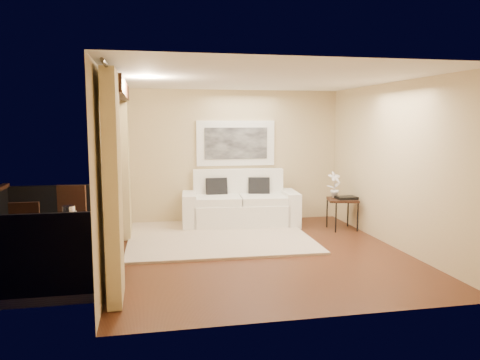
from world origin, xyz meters
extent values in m
plane|color=#512917|center=(0.00, 0.00, 0.00)|extent=(5.00, 5.00, 0.00)
plane|color=white|center=(0.00, 0.00, 2.70)|extent=(5.00, 5.00, 0.00)
plane|color=#CAB588|center=(0.00, 2.50, 1.35)|extent=(4.50, 0.00, 4.50)
plane|color=#CAB588|center=(0.00, -2.50, 1.35)|extent=(4.50, 0.00, 4.50)
plane|color=#CAB588|center=(2.25, 0.00, 1.35)|extent=(0.00, 5.00, 5.00)
plane|color=#CAB588|center=(-2.25, 1.85, 1.35)|extent=(0.00, 2.70, 2.70)
plane|color=#CAB588|center=(-2.25, -1.85, 1.35)|extent=(0.00, 2.70, 2.70)
plane|color=#CAB588|center=(-2.25, 0.00, 2.55)|extent=(0.00, 2.40, 2.40)
cube|color=black|center=(-2.13, 0.00, 2.52)|extent=(0.28, 2.40, 0.22)
cube|color=#605B56|center=(-3.15, 0.00, -0.06)|extent=(1.80, 2.60, 0.12)
cube|color=black|center=(-3.15, 1.27, 0.50)|extent=(1.80, 0.06, 1.00)
cube|color=black|center=(-3.15, -1.27, 0.50)|extent=(1.80, 0.06, 1.00)
cube|color=#D0BB80|center=(-2.11, 1.55, 1.32)|extent=(0.16, 0.75, 2.62)
cube|color=#D0BB80|center=(-2.11, -1.55, 1.32)|extent=(0.16, 0.75, 2.62)
cylinder|color=#4C473F|center=(-2.11, 0.00, 2.63)|extent=(0.04, 4.80, 0.04)
cube|color=white|center=(0.08, 2.47, 1.62)|extent=(1.62, 0.05, 0.92)
cube|color=black|center=(0.08, 2.44, 1.62)|extent=(1.30, 0.02, 0.64)
cube|color=beige|center=(-0.49, 1.10, 0.02)|extent=(3.23, 2.83, 0.04)
cube|color=white|center=(0.08, 2.02, 0.23)|extent=(1.92, 1.13, 0.45)
cube|color=white|center=(0.11, 2.40, 0.65)|extent=(1.85, 0.40, 0.89)
cube|color=white|center=(-0.92, 2.11, 0.34)|extent=(0.35, 0.99, 0.67)
cube|color=white|center=(1.08, 1.93, 0.34)|extent=(0.35, 0.99, 0.67)
cube|color=white|center=(-0.37, 2.03, 0.53)|extent=(0.94, 0.94, 0.15)
cube|color=white|center=(0.52, 1.95, 0.53)|extent=(0.94, 0.94, 0.15)
cube|color=black|center=(-0.35, 2.28, 0.71)|extent=(0.43, 0.20, 0.44)
cube|color=black|center=(0.51, 2.20, 0.71)|extent=(0.47, 0.29, 0.44)
cube|color=black|center=(1.93, 1.29, 0.58)|extent=(0.66, 0.66, 0.04)
cylinder|color=black|center=(1.71, 1.07, 0.28)|extent=(0.03, 0.03, 0.56)
cylinder|color=black|center=(2.15, 1.07, 0.28)|extent=(0.03, 0.03, 0.56)
cylinder|color=black|center=(1.71, 1.51, 0.28)|extent=(0.03, 0.03, 0.56)
cylinder|color=black|center=(2.15, 1.51, 0.28)|extent=(0.03, 0.03, 0.56)
cube|color=black|center=(1.99, 1.25, 0.62)|extent=(0.39, 0.29, 0.05)
imported|color=white|center=(1.83, 1.46, 0.85)|extent=(0.30, 0.23, 0.51)
cube|color=black|center=(-2.69, -0.20, 0.65)|extent=(0.62, 0.62, 0.04)
cylinder|color=black|center=(-2.92, -0.44, 0.31)|extent=(0.04, 0.04, 0.63)
cylinder|color=black|center=(-2.46, -0.44, 0.31)|extent=(0.04, 0.04, 0.63)
cylinder|color=black|center=(-2.92, 0.03, 0.31)|extent=(0.04, 0.04, 0.63)
cylinder|color=black|center=(-2.46, 0.03, 0.31)|extent=(0.04, 0.04, 0.63)
cube|color=black|center=(-2.88, 1.00, 0.49)|extent=(0.54, 0.54, 0.05)
cube|color=black|center=(-2.92, 0.80, 0.76)|extent=(0.46, 0.15, 0.59)
cylinder|color=black|center=(-2.66, 1.14, 0.23)|extent=(0.03, 0.03, 0.46)
cylinder|color=black|center=(-3.02, 1.22, 0.23)|extent=(0.03, 0.03, 0.46)
cylinder|color=black|center=(-2.73, 0.78, 0.23)|extent=(0.03, 0.03, 0.46)
cylinder|color=black|center=(-3.09, 0.86, 0.23)|extent=(0.03, 0.03, 0.46)
cube|color=black|center=(-3.43, -0.20, 0.43)|extent=(0.41, 0.41, 0.05)
cube|color=black|center=(-3.44, -0.02, 0.67)|extent=(0.40, 0.05, 0.53)
cylinder|color=black|center=(-3.59, -0.37, 0.21)|extent=(0.03, 0.03, 0.41)
cylinder|color=black|center=(-3.27, -0.36, 0.21)|extent=(0.03, 0.03, 0.41)
cylinder|color=black|center=(-3.60, -0.04, 0.21)|extent=(0.03, 0.03, 0.41)
cylinder|color=black|center=(-3.27, -0.04, 0.21)|extent=(0.03, 0.03, 0.41)
cylinder|color=white|center=(-2.83, -0.10, 0.78)|extent=(0.18, 0.18, 0.20)
cylinder|color=red|center=(-2.68, -0.10, 0.71)|extent=(0.06, 0.06, 0.07)
cylinder|color=white|center=(-2.70, -0.39, 0.77)|extent=(0.04, 0.04, 0.18)
cylinder|color=white|center=(-2.58, -0.23, 0.74)|extent=(0.06, 0.06, 0.12)
cylinder|color=white|center=(-2.55, -0.21, 0.74)|extent=(0.06, 0.06, 0.12)
camera|label=1|loc=(-1.73, -6.96, 2.06)|focal=35.00mm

